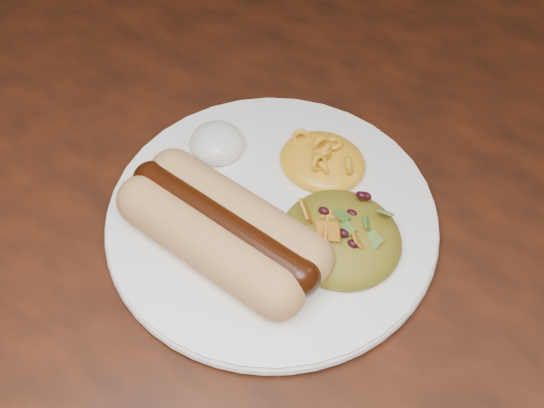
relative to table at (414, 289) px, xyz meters
The scene contains 7 objects.
table is the anchor object (origin of this frame).
plate 0.16m from the table, 152.09° to the right, with size 0.26×0.26×0.01m, color white.
hotdog 0.21m from the table, 140.88° to the right, with size 0.14×0.08×0.04m.
mac_and_cheese 0.16m from the table, behind, with size 0.07×0.07×0.03m, color gold.
sour_cream 0.23m from the table, behind, with size 0.05×0.05×0.03m, color white.
taco_salad 0.15m from the table, 133.20° to the right, with size 0.09×0.09×0.04m.
fork 0.23m from the table, 150.21° to the right, with size 0.02×0.13×0.00m, color white.
Camera 1 is at (0.04, -0.31, 1.16)m, focal length 42.00 mm.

